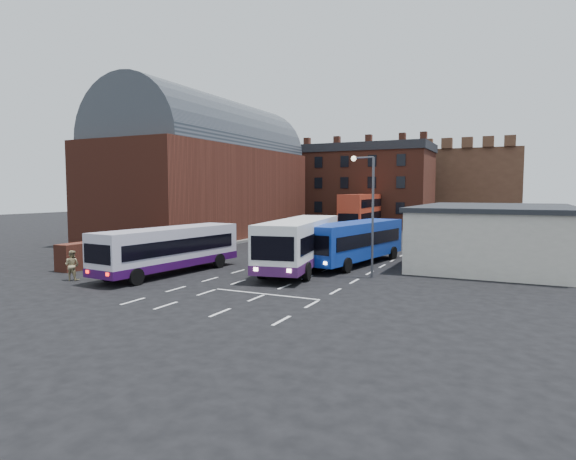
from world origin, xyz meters
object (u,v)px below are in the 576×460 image
at_px(bus_blue, 355,240).
at_px(pedestrian_red, 106,266).
at_px(street_lamp, 369,204).
at_px(pedestrian_beige, 72,265).
at_px(bus_white_inbound, 300,240).
at_px(bus_red_double, 361,212).
at_px(bus_white_outbound, 170,247).

relative_size(bus_blue, pedestrian_red, 7.35).
bearing_deg(pedestrian_red, bus_blue, -169.30).
relative_size(street_lamp, pedestrian_beige, 4.15).
distance_m(bus_white_inbound, pedestrian_beige, 14.29).
bearing_deg(bus_red_double, bus_blue, 103.55).
height_order(bus_white_inbound, pedestrian_red, bus_white_inbound).
distance_m(bus_blue, bus_red_double, 28.06).
height_order(bus_white_inbound, street_lamp, street_lamp).
bearing_deg(bus_red_double, pedestrian_red, 81.64).
xyz_separation_m(bus_white_inbound, bus_red_double, (-5.20, 30.67, 0.61)).
height_order(bus_white_outbound, bus_blue, bus_blue).
height_order(bus_white_outbound, pedestrian_beige, bus_white_outbound).
relative_size(bus_white_inbound, pedestrian_beige, 7.08).
xyz_separation_m(bus_white_inbound, street_lamp, (4.96, -0.88, 2.50)).
height_order(bus_blue, street_lamp, street_lamp).
bearing_deg(pedestrian_red, bus_red_double, -130.87).
bearing_deg(bus_red_double, bus_white_outbound, 84.66).
bearing_deg(bus_blue, bus_white_inbound, 64.26).
xyz_separation_m(bus_white_outbound, pedestrian_beige, (-3.72, -4.36, -0.85)).
xyz_separation_m(street_lamp, pedestrian_red, (-14.07, -7.46, -3.72)).
height_order(pedestrian_red, pedestrian_beige, pedestrian_beige).
distance_m(bus_red_double, pedestrian_red, 39.26).
bearing_deg(bus_white_outbound, bus_red_double, 92.62).
bearing_deg(bus_blue, pedestrian_red, 55.14).
xyz_separation_m(bus_white_inbound, pedestrian_red, (-9.11, -8.35, -1.22)).
xyz_separation_m(bus_blue, pedestrian_red, (-11.73, -12.08, -1.03)).
height_order(street_lamp, pedestrian_beige, street_lamp).
height_order(bus_white_inbound, pedestrian_beige, bus_white_inbound).
relative_size(bus_white_inbound, street_lamp, 1.71).
distance_m(pedestrian_red, pedestrian_beige, 1.90).
distance_m(bus_white_inbound, bus_red_double, 31.12).
bearing_deg(bus_blue, pedestrian_beige, 54.30).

